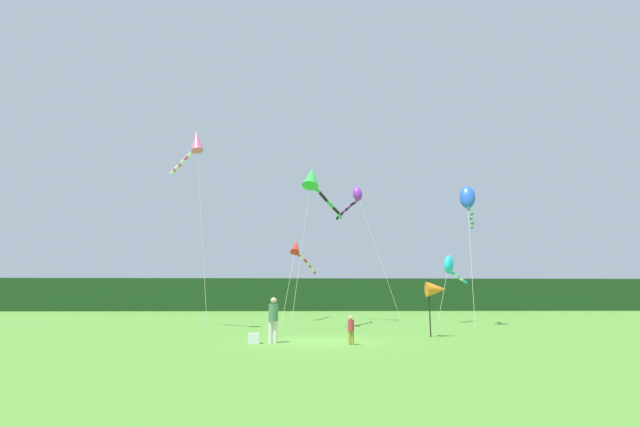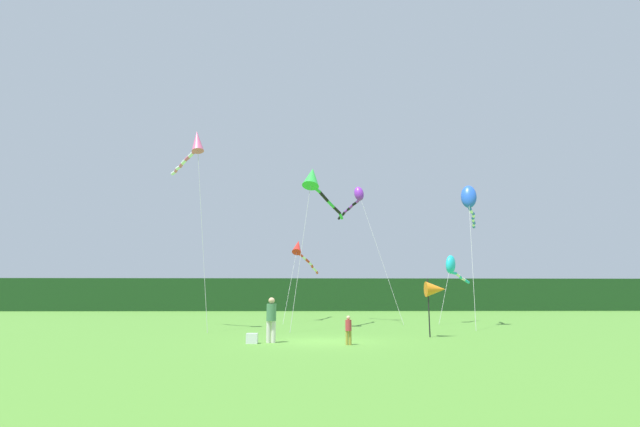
% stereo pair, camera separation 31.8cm
% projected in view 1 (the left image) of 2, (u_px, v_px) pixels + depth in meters
% --- Properties ---
extents(ground_plane, '(120.00, 120.00, 0.00)m').
position_uv_depth(ground_plane, '(326.00, 341.00, 18.17)').
color(ground_plane, '#4C842D').
extents(distant_treeline, '(108.00, 3.58, 4.38)m').
position_uv_depth(distant_treeline, '(309.00, 295.00, 62.77)').
color(distant_treeline, '#193D19').
rests_on(distant_treeline, ground).
extents(person_adult, '(0.38, 0.38, 1.75)m').
position_uv_depth(person_adult, '(273.00, 317.00, 17.78)').
color(person_adult, silver).
rests_on(person_adult, ground).
extents(person_child, '(0.23, 0.23, 1.07)m').
position_uv_depth(person_child, '(351.00, 329.00, 16.95)').
color(person_child, olive).
rests_on(person_child, ground).
extents(cooler_box, '(0.44, 0.33, 0.39)m').
position_uv_depth(cooler_box, '(254.00, 338.00, 17.34)').
color(cooler_box, silver).
rests_on(cooler_box, ground).
extents(banner_flag_pole, '(0.90, 0.70, 2.59)m').
position_uv_depth(banner_flag_pole, '(436.00, 290.00, 20.63)').
color(banner_flag_pole, black).
rests_on(banner_flag_pole, ground).
extents(kite_red, '(2.64, 10.86, 6.46)m').
position_uv_depth(kite_red, '(299.00, 252.00, 36.58)').
color(kite_red, '#B2B2B2').
rests_on(kite_red, ground).
extents(kite_rainbow, '(3.81, 4.73, 11.65)m').
position_uv_depth(kite_rainbow, '(194.00, 145.00, 26.81)').
color(kite_rainbow, '#B2B2B2').
rests_on(kite_rainbow, ground).
extents(kite_purple, '(3.77, 7.64, 10.35)m').
position_uv_depth(kite_purple, '(355.00, 197.00, 35.24)').
color(kite_purple, '#B2B2B2').
rests_on(kite_purple, ground).
extents(kite_blue, '(3.01, 7.17, 9.09)m').
position_uv_depth(kite_blue, '(468.00, 200.00, 29.59)').
color(kite_blue, '#B2B2B2').
rests_on(kite_blue, ground).
extents(kite_green, '(3.44, 8.45, 9.78)m').
position_uv_depth(kite_green, '(314.00, 181.00, 27.89)').
color(kite_green, '#B2B2B2').
rests_on(kite_green, ground).
extents(kite_cyan, '(3.78, 4.44, 4.94)m').
position_uv_depth(kite_cyan, '(450.00, 266.00, 32.74)').
color(kite_cyan, '#B2B2B2').
rests_on(kite_cyan, ground).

